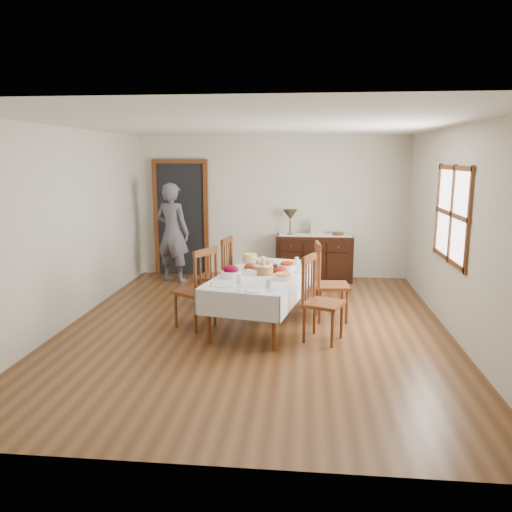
# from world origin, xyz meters

# --- Properties ---
(ground) EXTENTS (6.00, 6.00, 0.00)m
(ground) POSITION_xyz_m (0.00, 0.00, 0.00)
(ground) COLOR brown
(room_shell) EXTENTS (5.02, 6.02, 2.65)m
(room_shell) POSITION_xyz_m (-0.15, 0.42, 1.64)
(room_shell) COLOR white
(room_shell) RESTS_ON ground
(dining_table) EXTENTS (1.43, 2.20, 0.70)m
(dining_table) POSITION_xyz_m (0.07, 0.19, 0.61)
(dining_table) COLOR silver
(dining_table) RESTS_ON ground
(chair_left_near) EXTENTS (0.62, 0.62, 1.08)m
(chair_left_near) POSITION_xyz_m (-0.74, -0.04, 0.54)
(chair_left_near) COLOR #5A2B12
(chair_left_near) RESTS_ON ground
(chair_left_far) EXTENTS (0.52, 0.52, 1.07)m
(chair_left_far) POSITION_xyz_m (-0.63, 0.81, 0.54)
(chair_left_far) COLOR #5A2B12
(chair_left_far) RESTS_ON ground
(chair_right_near) EXTENTS (0.57, 0.57, 1.05)m
(chair_right_near) POSITION_xyz_m (0.82, -0.34, 0.53)
(chair_right_near) COLOR #5A2B12
(chair_right_near) RESTS_ON ground
(chair_right_far) EXTENTS (0.49, 0.49, 1.08)m
(chair_right_far) POSITION_xyz_m (0.95, 0.47, 0.55)
(chair_right_far) COLOR #5A2B12
(chair_right_far) RESTS_ON ground
(sideboard) EXTENTS (1.37, 0.50, 0.82)m
(sideboard) POSITION_xyz_m (0.80, 2.72, 0.41)
(sideboard) COLOR black
(sideboard) RESTS_ON ground
(person) EXTENTS (0.68, 0.55, 1.89)m
(person) POSITION_xyz_m (-1.72, 2.39, 0.95)
(person) COLOR #51505B
(person) RESTS_ON ground
(bread_basket) EXTENTS (0.27, 0.27, 0.19)m
(bread_basket) POSITION_xyz_m (0.09, 0.15, 0.78)
(bread_basket) COLOR brown
(bread_basket) RESTS_ON dining_table
(egg_basket) EXTENTS (0.27, 0.27, 0.10)m
(egg_basket) POSITION_xyz_m (0.13, 0.50, 0.74)
(egg_basket) COLOR black
(egg_basket) RESTS_ON dining_table
(ham_platter_a) EXTENTS (0.27, 0.27, 0.11)m
(ham_platter_a) POSITION_xyz_m (-0.10, 0.37, 0.73)
(ham_platter_a) COLOR white
(ham_platter_a) RESTS_ON dining_table
(ham_platter_b) EXTENTS (0.33, 0.33, 0.11)m
(ham_platter_b) POSITION_xyz_m (0.31, 0.20, 0.73)
(ham_platter_b) COLOR white
(ham_platter_b) RESTS_ON dining_table
(beet_bowl) EXTENTS (0.26, 0.26, 0.16)m
(beet_bowl) POSITION_xyz_m (-0.30, -0.08, 0.77)
(beet_bowl) COLOR white
(beet_bowl) RESTS_ON dining_table
(carrot_bowl) EXTENTS (0.22, 0.22, 0.09)m
(carrot_bowl) POSITION_xyz_m (0.39, 0.50, 0.74)
(carrot_bowl) COLOR white
(carrot_bowl) RESTS_ON dining_table
(pineapple_bowl) EXTENTS (0.21, 0.21, 0.13)m
(pineapple_bowl) POSITION_xyz_m (-0.16, 0.85, 0.76)
(pineapple_bowl) COLOR tan
(pineapple_bowl) RESTS_ON dining_table
(casserole_dish) EXTENTS (0.25, 0.25, 0.08)m
(casserole_dish) POSITION_xyz_m (0.37, -0.12, 0.74)
(casserole_dish) COLOR white
(casserole_dish) RESTS_ON dining_table
(butter_dish) EXTENTS (0.16, 0.12, 0.07)m
(butter_dish) POSITION_xyz_m (-0.05, 0.08, 0.74)
(butter_dish) COLOR white
(butter_dish) RESTS_ON dining_table
(setting_left) EXTENTS (0.44, 0.31, 0.10)m
(setting_left) POSITION_xyz_m (-0.27, -0.45, 0.72)
(setting_left) COLOR white
(setting_left) RESTS_ON dining_table
(setting_right) EXTENTS (0.44, 0.31, 0.10)m
(setting_right) POSITION_xyz_m (0.11, -0.62, 0.72)
(setting_right) COLOR white
(setting_right) RESTS_ON dining_table
(glass_far_a) EXTENTS (0.06, 0.06, 0.09)m
(glass_far_a) POSITION_xyz_m (0.03, 0.88, 0.75)
(glass_far_a) COLOR silver
(glass_far_a) RESTS_ON dining_table
(glass_far_b) EXTENTS (0.06, 0.06, 0.10)m
(glass_far_b) POSITION_xyz_m (0.52, 0.80, 0.75)
(glass_far_b) COLOR silver
(glass_far_b) RESTS_ON dining_table
(runner) EXTENTS (1.30, 0.35, 0.01)m
(runner) POSITION_xyz_m (0.82, 2.76, 0.83)
(runner) COLOR white
(runner) RESTS_ON sideboard
(table_lamp) EXTENTS (0.26, 0.26, 0.46)m
(table_lamp) POSITION_xyz_m (0.36, 2.73, 1.18)
(table_lamp) COLOR brown
(table_lamp) RESTS_ON sideboard
(picture_frame) EXTENTS (0.22, 0.08, 0.28)m
(picture_frame) POSITION_xyz_m (0.84, 2.70, 0.96)
(picture_frame) COLOR tan
(picture_frame) RESTS_ON sideboard
(deco_bowl) EXTENTS (0.20, 0.20, 0.06)m
(deco_bowl) POSITION_xyz_m (1.22, 2.75, 0.85)
(deco_bowl) COLOR #5A2B12
(deco_bowl) RESTS_ON sideboard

